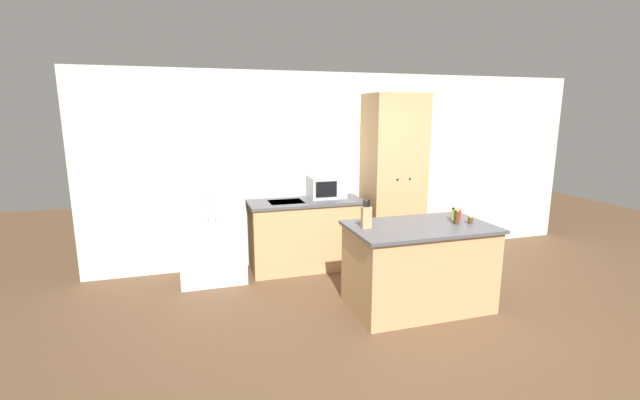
{
  "coord_description": "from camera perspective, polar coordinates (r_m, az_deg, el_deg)",
  "views": [
    {
      "loc": [
        -2.2,
        -3.34,
        2.07
      ],
      "look_at": [
        -0.76,
        1.4,
        1.05
      ],
      "focal_mm": 24.0,
      "sensor_mm": 36.0,
      "label": 1
    }
  ],
  "objects": [
    {
      "name": "ground_plane",
      "position": [
        4.5,
        15.25,
        -16.16
      ],
      "size": [
        14.0,
        14.0,
        0.0
      ],
      "primitive_type": "plane",
      "color": "brown"
    },
    {
      "name": "wall_back",
      "position": [
        6.13,
        4.31,
        4.39
      ],
      "size": [
        7.2,
        0.06,
        2.6
      ],
      "color": "beige",
      "rests_on": "ground_plane"
    },
    {
      "name": "refrigerator",
      "position": [
        5.43,
        -14.4,
        -1.56
      ],
      "size": [
        0.78,
        0.71,
        1.73
      ],
      "color": "white",
      "rests_on": "ground_plane"
    },
    {
      "name": "back_counter",
      "position": [
        5.75,
        -1.86,
        -4.57
      ],
      "size": [
        1.52,
        0.65,
        0.93
      ],
      "color": "tan",
      "rests_on": "ground_plane"
    },
    {
      "name": "pantry_cabinet",
      "position": [
        6.04,
        9.7,
        2.79
      ],
      "size": [
        0.76,
        0.64,
        2.32
      ],
      "color": "tan",
      "rests_on": "ground_plane"
    },
    {
      "name": "kitchen_island",
      "position": [
        4.74,
        12.98,
        -8.59
      ],
      "size": [
        1.5,
        0.9,
        0.91
      ],
      "color": "tan",
      "rests_on": "ground_plane"
    },
    {
      "name": "microwave",
      "position": [
        5.8,
        0.86,
        1.76
      ],
      "size": [
        0.48,
        0.36,
        0.29
      ],
      "color": "#B2B5B7",
      "rests_on": "back_counter"
    },
    {
      "name": "knife_block",
      "position": [
        4.37,
        6.21,
        -2.25
      ],
      "size": [
        0.1,
        0.06,
        0.3
      ],
      "color": "tan",
      "rests_on": "kitchen_island"
    },
    {
      "name": "spice_bottle_tall_dark",
      "position": [
        4.92,
        17.35,
        -1.81
      ],
      "size": [
        0.04,
        0.04,
        0.14
      ],
      "color": "gold",
      "rests_on": "kitchen_island"
    },
    {
      "name": "spice_bottle_short_red",
      "position": [
        4.78,
        17.65,
        -1.99
      ],
      "size": [
        0.05,
        0.05,
        0.17
      ],
      "color": "#337033",
      "rests_on": "kitchen_island"
    },
    {
      "name": "spice_bottle_amber_oil",
      "position": [
        4.72,
        17.84,
        -2.16
      ],
      "size": [
        0.04,
        0.04,
        0.18
      ],
      "color": "#563319",
      "rests_on": "kitchen_island"
    },
    {
      "name": "spice_bottle_green_herb",
      "position": [
        4.97,
        17.99,
        -1.84
      ],
      "size": [
        0.05,
        0.05,
        0.11
      ],
      "color": "#B2281E",
      "rests_on": "kitchen_island"
    },
    {
      "name": "spice_bottle_pale_salt",
      "position": [
        4.81,
        19.42,
        -2.53
      ],
      "size": [
        0.05,
        0.05,
        0.09
      ],
      "color": "#563319",
      "rests_on": "kitchen_island"
    }
  ]
}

